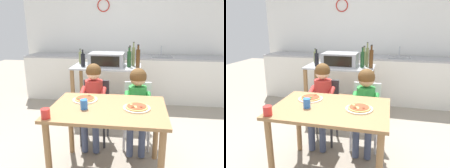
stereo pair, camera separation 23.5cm
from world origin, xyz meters
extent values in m
plane|color=gray|center=(0.00, 1.10, 0.00)|extent=(11.00, 11.00, 0.00)
cube|color=white|center=(0.00, 2.81, 1.35)|extent=(4.53, 0.12, 2.70)
torus|color=red|center=(-0.50, 2.74, 1.89)|extent=(0.26, 0.02, 0.26)
cube|color=silver|center=(0.00, 2.40, 0.44)|extent=(4.08, 0.60, 0.87)
cube|color=#9E9EA3|center=(0.00, 2.40, 0.89)|extent=(4.08, 0.60, 0.03)
cube|color=gray|center=(0.71, 2.40, 0.90)|extent=(0.40, 0.33, 0.02)
cylinder|color=#B7BABF|center=(0.71, 2.52, 1.00)|extent=(0.02, 0.02, 0.20)
cube|color=#B7BABF|center=(-0.23, 1.43, 0.87)|extent=(1.09, 0.58, 0.02)
cube|color=olive|center=(-0.23, 1.43, 0.31)|extent=(1.00, 0.53, 0.02)
cube|color=olive|center=(-0.74, 1.18, 0.43)|extent=(0.05, 0.05, 0.86)
cube|color=olive|center=(0.27, 1.18, 0.43)|extent=(0.05, 0.05, 0.86)
cube|color=olive|center=(-0.74, 1.68, 0.43)|extent=(0.05, 0.05, 0.86)
cube|color=olive|center=(0.27, 1.68, 0.43)|extent=(0.05, 0.05, 0.86)
cube|color=#999BA0|center=(-0.23, 1.43, 0.99)|extent=(0.55, 0.38, 0.21)
cube|color=black|center=(-0.23, 1.24, 0.99)|extent=(0.44, 0.01, 0.16)
cylinder|color=black|center=(-0.04, 1.24, 0.92)|extent=(0.02, 0.01, 0.02)
cylinder|color=olive|center=(-0.71, 1.58, 0.98)|extent=(0.06, 0.06, 0.19)
cylinder|color=olive|center=(-0.71, 1.58, 1.10)|extent=(0.02, 0.02, 0.04)
cylinder|color=black|center=(-0.71, 1.58, 1.12)|extent=(0.02, 0.02, 0.01)
cylinder|color=olive|center=(0.19, 1.48, 1.03)|extent=(0.05, 0.05, 0.29)
cylinder|color=olive|center=(0.19, 1.48, 1.21)|extent=(0.02, 0.02, 0.08)
cylinder|color=black|center=(0.19, 1.48, 1.26)|extent=(0.02, 0.02, 0.01)
cylinder|color=#1E4723|center=(0.12, 1.40, 1.00)|extent=(0.06, 0.06, 0.24)
cylinder|color=#1E4723|center=(0.12, 1.40, 1.15)|extent=(0.03, 0.03, 0.06)
cylinder|color=black|center=(0.12, 1.40, 1.19)|extent=(0.03, 0.03, 0.01)
cylinder|color=black|center=(-0.60, 1.34, 0.98)|extent=(0.07, 0.07, 0.20)
cylinder|color=black|center=(-0.60, 1.34, 1.11)|extent=(0.03, 0.03, 0.05)
cylinder|color=black|center=(-0.60, 1.34, 1.14)|extent=(0.03, 0.03, 0.01)
cylinder|color=olive|center=(0.12, 1.62, 0.99)|extent=(0.06, 0.06, 0.22)
cylinder|color=olive|center=(0.12, 1.62, 1.14)|extent=(0.03, 0.03, 0.08)
cylinder|color=black|center=(0.12, 1.62, 1.18)|extent=(0.03, 0.03, 0.01)
cylinder|color=#4C2D14|center=(0.26, 1.37, 1.02)|extent=(0.06, 0.06, 0.28)
cylinder|color=#4C2D14|center=(0.26, 1.37, 1.19)|extent=(0.03, 0.03, 0.06)
cylinder|color=black|center=(0.26, 1.37, 1.23)|extent=(0.03, 0.03, 0.01)
cube|color=olive|center=(0.00, 0.00, 0.74)|extent=(1.13, 0.78, 0.03)
cylinder|color=olive|center=(-0.50, -0.33, 0.36)|extent=(0.06, 0.06, 0.73)
cylinder|color=olive|center=(0.50, -0.33, 0.36)|extent=(0.06, 0.06, 0.73)
cylinder|color=olive|center=(-0.50, 0.33, 0.36)|extent=(0.06, 0.06, 0.73)
cylinder|color=olive|center=(0.50, 0.33, 0.36)|extent=(0.06, 0.06, 0.73)
cube|color=#333338|center=(-0.27, 0.60, 0.44)|extent=(0.36, 0.36, 0.04)
cube|color=#333338|center=(-0.27, 0.76, 0.63)|extent=(0.34, 0.03, 0.38)
cylinder|color=#333338|center=(-0.12, 0.45, 0.22)|extent=(0.03, 0.03, 0.42)
cylinder|color=#333338|center=(-0.42, 0.45, 0.22)|extent=(0.03, 0.03, 0.42)
cylinder|color=#333338|center=(-0.12, 0.75, 0.22)|extent=(0.03, 0.03, 0.42)
cylinder|color=#333338|center=(-0.42, 0.75, 0.22)|extent=(0.03, 0.03, 0.42)
cube|color=silver|center=(0.28, 0.58, 0.44)|extent=(0.36, 0.36, 0.04)
cube|color=silver|center=(0.28, 0.74, 0.63)|extent=(0.34, 0.03, 0.38)
cylinder|color=silver|center=(0.43, 0.43, 0.22)|extent=(0.03, 0.03, 0.42)
cylinder|color=silver|center=(0.13, 0.43, 0.22)|extent=(0.03, 0.03, 0.42)
cylinder|color=silver|center=(0.43, 0.73, 0.22)|extent=(0.03, 0.03, 0.42)
cylinder|color=silver|center=(0.13, 0.73, 0.22)|extent=(0.03, 0.03, 0.42)
cube|color=#424C6B|center=(-0.20, 0.46, 0.48)|extent=(0.10, 0.30, 0.10)
cylinder|color=#424C6B|center=(-0.20, 0.33, 0.24)|extent=(0.08, 0.08, 0.44)
cube|color=#424C6B|center=(-0.34, 0.46, 0.48)|extent=(0.10, 0.30, 0.10)
cylinder|color=#424C6B|center=(-0.34, 0.33, 0.24)|extent=(0.08, 0.08, 0.44)
cylinder|color=#BC332D|center=(-0.14, 0.50, 0.71)|extent=(0.06, 0.26, 0.15)
cylinder|color=#BC332D|center=(-0.40, 0.50, 0.71)|extent=(0.06, 0.26, 0.15)
cylinder|color=#BC332D|center=(-0.27, 0.60, 0.67)|extent=(0.22, 0.22, 0.38)
sphere|color=beige|center=(-0.27, 0.60, 0.96)|extent=(0.18, 0.18, 0.18)
sphere|color=brown|center=(-0.27, 0.60, 0.98)|extent=(0.19, 0.19, 0.19)
cube|color=#424C6B|center=(0.35, 0.44, 0.48)|extent=(0.10, 0.30, 0.10)
cylinder|color=#424C6B|center=(0.35, 0.31, 0.24)|extent=(0.08, 0.08, 0.44)
cube|color=#424C6B|center=(0.21, 0.44, 0.48)|extent=(0.10, 0.30, 0.10)
cylinder|color=#424C6B|center=(0.21, 0.31, 0.24)|extent=(0.08, 0.08, 0.44)
cylinder|color=green|center=(0.41, 0.48, 0.67)|extent=(0.06, 0.26, 0.15)
cylinder|color=green|center=(0.15, 0.48, 0.67)|extent=(0.06, 0.26, 0.15)
cylinder|color=green|center=(0.28, 0.58, 0.64)|extent=(0.22, 0.22, 0.32)
sphere|color=tan|center=(0.28, 0.58, 0.91)|extent=(0.20, 0.20, 0.20)
sphere|color=brown|center=(0.28, 0.58, 0.93)|extent=(0.21, 0.21, 0.21)
cylinder|color=white|center=(-0.27, 0.16, 0.76)|extent=(0.26, 0.26, 0.01)
cylinder|color=tan|center=(-0.27, 0.16, 0.78)|extent=(0.22, 0.22, 0.01)
cylinder|color=#B23D23|center=(-0.27, 0.16, 0.78)|extent=(0.19, 0.19, 0.00)
cylinder|color=#386628|center=(-0.25, 0.09, 0.79)|extent=(0.04, 0.04, 0.01)
cylinder|color=#386628|center=(-0.26, 0.14, 0.79)|extent=(0.03, 0.03, 0.01)
cylinder|color=#386628|center=(-0.33, 0.12, 0.79)|extent=(0.03, 0.03, 0.01)
cylinder|color=#563319|center=(-0.24, 0.23, 0.79)|extent=(0.03, 0.03, 0.01)
cylinder|color=beige|center=(0.28, 0.00, 0.76)|extent=(0.26, 0.26, 0.01)
cylinder|color=tan|center=(0.28, 0.00, 0.78)|extent=(0.22, 0.22, 0.01)
cylinder|color=#B23D23|center=(0.28, 0.00, 0.78)|extent=(0.19, 0.19, 0.00)
cylinder|color=#DBC666|center=(0.22, 0.02, 0.79)|extent=(0.03, 0.03, 0.01)
cylinder|color=#563319|center=(0.24, -0.04, 0.79)|extent=(0.03, 0.03, 0.01)
cylinder|color=#563319|center=(0.32, -0.04, 0.79)|extent=(0.02, 0.02, 0.01)
cylinder|color=#DBC666|center=(0.28, -0.05, 0.79)|extent=(0.02, 0.02, 0.01)
cylinder|color=maroon|center=(0.32, -0.02, 0.79)|extent=(0.03, 0.03, 0.01)
cylinder|color=#DBC666|center=(0.26, -0.03, 0.79)|extent=(0.03, 0.03, 0.01)
cylinder|color=blue|center=(-0.22, -0.07, 0.80)|extent=(0.07, 0.07, 0.09)
cylinder|color=red|center=(-0.49, -0.32, 0.80)|extent=(0.08, 0.08, 0.09)
camera|label=1|loc=(0.30, -1.94, 1.56)|focal=34.55mm
camera|label=2|loc=(0.53, -1.90, 1.56)|focal=34.55mm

